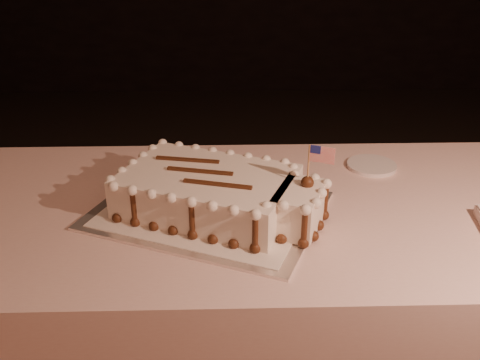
{
  "coord_description": "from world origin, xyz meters",
  "views": [
    {
      "loc": [
        -0.28,
        -0.6,
        1.43
      ],
      "look_at": [
        -0.25,
        0.57,
        0.84
      ],
      "focal_mm": 40.0,
      "sensor_mm": 36.0,
      "label": 1
    }
  ],
  "objects_px": {
    "banquet_table": "(325,317)",
    "side_plate": "(372,166)",
    "sheet_cake": "(218,193)",
    "cake_board": "(208,210)"
  },
  "relations": [
    {
      "from": "side_plate",
      "to": "sheet_cake",
      "type": "bearing_deg",
      "value": -149.96
    },
    {
      "from": "banquet_table",
      "to": "side_plate",
      "type": "xyz_separation_m",
      "value": [
        0.15,
        0.22,
        0.38
      ]
    },
    {
      "from": "cake_board",
      "to": "sheet_cake",
      "type": "bearing_deg",
      "value": 0.14
    },
    {
      "from": "banquet_table",
      "to": "cake_board",
      "type": "relative_size",
      "value": 4.41
    },
    {
      "from": "cake_board",
      "to": "sheet_cake",
      "type": "height_order",
      "value": "sheet_cake"
    },
    {
      "from": "banquet_table",
      "to": "side_plate",
      "type": "bearing_deg",
      "value": 55.87
    },
    {
      "from": "sheet_cake",
      "to": "cake_board",
      "type": "bearing_deg",
      "value": 157.1
    },
    {
      "from": "cake_board",
      "to": "side_plate",
      "type": "relative_size",
      "value": 3.76
    },
    {
      "from": "sheet_cake",
      "to": "side_plate",
      "type": "bearing_deg",
      "value": 30.04
    },
    {
      "from": "sheet_cake",
      "to": "banquet_table",
      "type": "bearing_deg",
      "value": 7.69
    }
  ]
}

